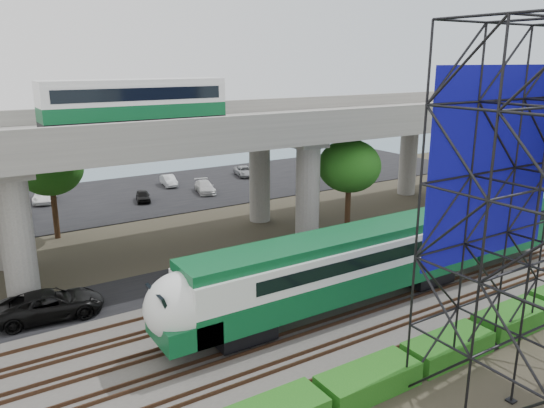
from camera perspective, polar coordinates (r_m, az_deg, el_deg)
ground at (r=26.51m, az=2.11°, el=-15.65°), size 140.00×140.00×0.00m
ballast_bed at (r=27.91m, az=-0.27°, el=-13.70°), size 90.00×12.00×0.20m
service_road at (r=34.71m, az=-7.83°, el=-7.93°), size 90.00×5.00×0.08m
parking_lot at (r=55.94m, az=-17.99°, el=0.43°), size 90.00×18.00×0.08m
harbor_water at (r=77.02m, az=-22.23°, el=3.92°), size 140.00×40.00×0.03m
rail_tracks at (r=27.83m, az=-0.27°, el=-13.38°), size 90.00×9.52×0.16m
commuter_train at (r=30.67m, az=10.85°, el=-5.52°), size 29.30×3.06×4.30m
overpass at (r=37.39m, az=-12.01°, el=6.61°), size 80.00×12.00×12.40m
hedge_strip at (r=23.94m, az=10.37°, el=-18.07°), size 34.60×1.80×1.20m
trees at (r=36.73m, az=-18.52°, el=1.79°), size 40.94×16.94×7.69m
suv at (r=31.51m, az=-22.69°, el=-9.93°), size 5.70×3.06×1.52m
parked_cars at (r=55.68m, az=-17.56°, el=1.07°), size 36.83×9.62×1.27m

